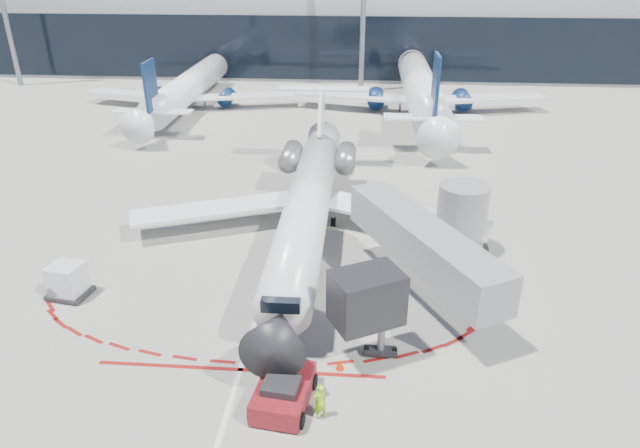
# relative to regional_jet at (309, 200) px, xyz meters

# --- Properties ---
(ground) EXTENTS (260.00, 260.00, 0.00)m
(ground) POSITION_rel_regional_jet_xyz_m (-1.93, -3.09, -2.62)
(ground) COLOR gray
(ground) RESTS_ON ground
(apron_centerline) EXTENTS (0.25, 40.00, 0.01)m
(apron_centerline) POSITION_rel_regional_jet_xyz_m (-1.93, -1.09, -2.61)
(apron_centerline) COLOR silver
(apron_centerline) RESTS_ON ground
(apron_stop_bar) EXTENTS (14.00, 0.25, 0.01)m
(apron_stop_bar) POSITION_rel_regional_jet_xyz_m (-1.93, -14.59, -2.61)
(apron_stop_bar) COLOR maroon
(apron_stop_bar) RESTS_ON ground
(terminal_building) EXTENTS (150.00, 24.15, 24.00)m
(terminal_building) POSITION_rel_regional_jet_xyz_m (-1.93, 61.89, 5.90)
(terminal_building) COLOR #999C9E
(terminal_building) RESTS_ON ground
(jet_bridge) EXTENTS (10.03, 15.20, 4.90)m
(jet_bridge) POSITION_rel_regional_jet_xyz_m (7.86, -6.10, 0.39)
(jet_bridge) COLOR gray
(jet_bridge) RESTS_ON ground
(regional_jet) EXTENTS (25.38, 31.29, 7.84)m
(regional_jet) POSITION_rel_regional_jet_xyz_m (0.00, 0.00, 0.00)
(regional_jet) COLOR white
(regional_jet) RESTS_ON ground
(pushback_tug) EXTENTS (2.81, 5.75, 1.47)m
(pushback_tug) POSITION_rel_regional_jet_xyz_m (0.47, -16.63, -1.97)
(pushback_tug) COLOR #520B10
(pushback_tug) RESTS_ON ground
(ramp_worker) EXTENTS (0.78, 0.72, 1.80)m
(ramp_worker) POSITION_rel_regional_jet_xyz_m (2.13, -17.34, -1.72)
(ramp_worker) COLOR #8CD516
(ramp_worker) RESTS_ON ground
(uld_container) EXTENTS (2.46, 2.19, 2.05)m
(uld_container) POSITION_rel_regional_jet_xyz_m (-13.11, -8.97, -1.60)
(uld_container) COLOR black
(uld_container) RESTS_ON ground
(safety_cone_right) EXTENTS (0.41, 0.41, 0.57)m
(safety_cone_right) POSITION_rel_regional_jet_xyz_m (2.86, -14.16, -2.33)
(safety_cone_right) COLOR red
(safety_cone_right) RESTS_ON ground
(bg_airliner_0) EXTENTS (31.00, 32.82, 10.03)m
(bg_airliner_0) POSITION_rel_regional_jet_xyz_m (-18.37, 34.67, 2.40)
(bg_airliner_0) COLOR white
(bg_airliner_0) RESTS_ON ground
(bg_airliner_1) EXTENTS (36.07, 38.19, 11.67)m
(bg_airliner_1) POSITION_rel_regional_jet_xyz_m (10.34, 34.93, 3.22)
(bg_airliner_1) COLOR white
(bg_airliner_1) RESTS_ON ground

